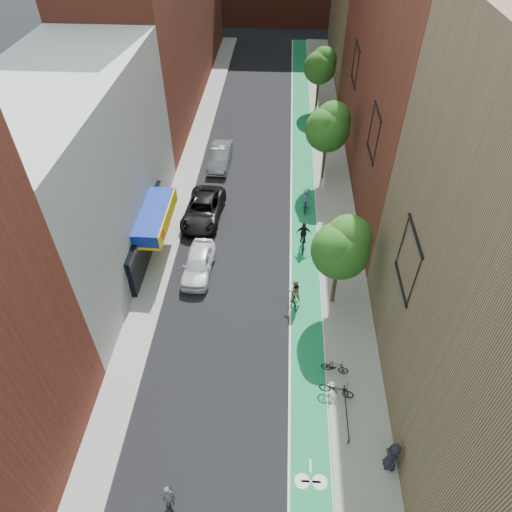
% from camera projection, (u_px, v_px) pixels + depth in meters
% --- Properties ---
extents(ground, '(160.00, 160.00, 0.00)m').
position_uv_depth(ground, '(226.00, 454.00, 21.66)').
color(ground, black).
rests_on(ground, ground).
extents(bike_lane, '(2.00, 68.00, 0.01)m').
position_uv_depth(bike_lane, '(303.00, 166.00, 40.53)').
color(bike_lane, '#167E44').
rests_on(bike_lane, ground).
extents(sidewalk_left, '(2.00, 68.00, 0.15)m').
position_uv_depth(sidewalk_left, '(191.00, 162.00, 40.93)').
color(sidewalk_left, gray).
rests_on(sidewalk_left, ground).
extents(sidewalk_right, '(3.00, 68.00, 0.15)m').
position_uv_depth(sidewalk_right, '(331.00, 166.00, 40.37)').
color(sidewalk_right, gray).
rests_on(sidewalk_right, ground).
extents(building_left_white, '(8.00, 20.00, 12.00)m').
position_uv_depth(building_left_white, '(70.00, 177.00, 28.34)').
color(building_left_white, silver).
rests_on(building_left_white, ground).
extents(building_right_mid_red, '(8.00, 28.00, 22.00)m').
position_uv_depth(building_right_mid_red, '(425.00, 37.00, 32.71)').
color(building_right_mid_red, maroon).
rests_on(building_right_mid_red, ground).
extents(tree_near, '(3.40, 3.36, 6.42)m').
position_uv_depth(tree_near, '(342.00, 247.00, 25.59)').
color(tree_near, '#332619').
rests_on(tree_near, ground).
extents(tree_mid, '(3.55, 3.53, 6.74)m').
position_uv_depth(tree_mid, '(328.00, 126.00, 35.69)').
color(tree_mid, '#332619').
rests_on(tree_mid, ground).
extents(tree_far, '(3.30, 3.25, 6.21)m').
position_uv_depth(tree_far, '(320.00, 65.00, 46.21)').
color(tree_far, '#332619').
rests_on(tree_far, ground).
extents(parked_car_white, '(1.94, 4.55, 1.53)m').
position_uv_depth(parked_car_white, '(198.00, 264.00, 30.21)').
color(parked_car_white, white).
rests_on(parked_car_white, ground).
extents(parked_car_black, '(3.00, 5.94, 1.61)m').
position_uv_depth(parked_car_black, '(203.00, 209.00, 34.50)').
color(parked_car_black, black).
rests_on(parked_car_black, ground).
extents(parked_car_silver, '(1.83, 4.91, 1.60)m').
position_uv_depth(parked_car_silver, '(220.00, 156.00, 40.20)').
color(parked_car_silver, gray).
rests_on(parked_car_silver, ground).
extents(cyclist_lead, '(0.94, 1.67, 1.93)m').
position_uv_depth(cyclist_lead, '(169.00, 502.00, 19.52)').
color(cyclist_lead, black).
rests_on(cyclist_lead, ground).
extents(cyclist_lane_near, '(0.91, 1.62, 2.00)m').
position_uv_depth(cyclist_lane_near, '(294.00, 294.00, 28.05)').
color(cyclist_lane_near, black).
rests_on(cyclist_lane_near, ground).
extents(cyclist_lane_mid, '(1.04, 1.85, 2.09)m').
position_uv_depth(cyclist_lane_mid, '(303.00, 238.00, 32.08)').
color(cyclist_lane_mid, black).
rests_on(cyclist_lane_mid, ground).
extents(cyclist_lane_far, '(1.10, 1.59, 1.96)m').
position_uv_depth(cyclist_lane_far, '(306.00, 200.00, 35.21)').
color(cyclist_lane_far, black).
rests_on(cyclist_lane_far, ground).
extents(parked_bike_mid, '(1.57, 0.71, 0.91)m').
position_uv_depth(parked_bike_mid, '(335.00, 367.00, 24.52)').
color(parked_bike_mid, black).
rests_on(parked_bike_mid, sidewalk_right).
extents(parked_bike_far, '(1.92, 1.07, 0.96)m').
position_uv_depth(parked_bike_far, '(337.00, 389.00, 23.51)').
color(parked_bike_far, black).
rests_on(parked_bike_far, sidewalk_right).
extents(pedestrian, '(0.62, 0.93, 1.88)m').
position_uv_depth(pedestrian, '(392.00, 456.00, 20.52)').
color(pedestrian, black).
rests_on(pedestrian, sidewalk_right).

